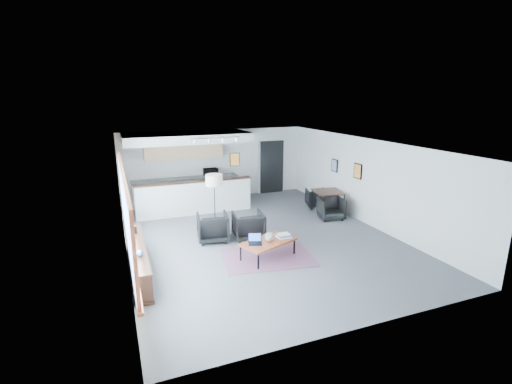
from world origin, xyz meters
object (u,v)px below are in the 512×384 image
object	(u,v)px
floor_lamp	(214,182)
dining_chair_far	(316,198)
book_stack	(284,236)
dining_chair_near	(331,209)
laptop	(255,240)
armchair_right	(248,224)
microwave	(211,171)
dining_table	(328,193)
armchair_left	(213,226)
coffee_table	(268,242)
ceramic_pot	(269,237)

from	to	relation	value
floor_lamp	dining_chair_far	world-z (taller)	floor_lamp
book_stack	dining_chair_near	xyz separation A→B (m)	(2.57, 1.90, -0.16)
floor_lamp	dining_chair_far	distance (m)	4.32
laptop	floor_lamp	world-z (taller)	floor_lamp
armchair_right	dining_chair_near	xyz separation A→B (m)	(3.04, 0.63, -0.09)
armchair_right	microwave	distance (m)	4.19
dining_table	armchair_left	bearing A→B (deg)	-167.35
laptop	armchair_right	xyz separation A→B (m)	(0.32, 1.34, -0.09)
armchair_right	coffee_table	bearing A→B (deg)	97.73
dining_table	ceramic_pot	bearing A→B (deg)	-141.61
floor_lamp	microwave	xyz separation A→B (m)	(0.73, 3.22, -0.36)
ceramic_pot	floor_lamp	distance (m)	2.57
dining_table	dining_chair_near	world-z (taller)	dining_table
book_stack	armchair_right	size ratio (longest dim) A/B	0.41
dining_chair_near	armchair_right	bearing A→B (deg)	-156.47
book_stack	dining_table	world-z (taller)	dining_table
armchair_left	dining_chair_near	xyz separation A→B (m)	(3.98, 0.40, -0.09)
dining_chair_near	armchair_left	bearing A→B (deg)	-162.37
book_stack	armchair_right	xyz separation A→B (m)	(-0.47, 1.27, -0.07)
laptop	armchair_left	xyz separation A→B (m)	(-0.62, 1.56, -0.09)
armchair_left	dining_chair_far	size ratio (longest dim) A/B	1.42
dining_chair_near	microwave	size ratio (longest dim) A/B	1.28
floor_lamp	dining_chair_near	xyz separation A→B (m)	(3.73, -0.29, -1.13)
coffee_table	dining_table	distance (m)	4.10
laptop	coffee_table	bearing A→B (deg)	17.51
ceramic_pot	armchair_left	bearing A→B (deg)	121.28
coffee_table	dining_chair_near	size ratio (longest dim) A/B	2.31
book_stack	floor_lamp	bearing A→B (deg)	117.83
coffee_table	dining_chair_far	xyz separation A→B (m)	(3.30, 3.37, -0.11)
armchair_left	floor_lamp	size ratio (longest dim) A/B	0.50
armchair_left	microwave	world-z (taller)	microwave
dining_chair_near	microwave	world-z (taller)	microwave
book_stack	microwave	size ratio (longest dim) A/B	0.67
laptop	book_stack	xyz separation A→B (m)	(0.79, 0.07, -0.02)
ceramic_pot	dining_chair_near	world-z (taller)	ceramic_pot
book_stack	dining_chair_near	bearing A→B (deg)	36.37
coffee_table	microwave	xyz separation A→B (m)	(0.02, 5.47, 0.70)
armchair_right	dining_table	size ratio (longest dim) A/B	0.79
laptop	book_stack	bearing A→B (deg)	22.41
ceramic_pot	dining_chair_far	bearing A→B (deg)	46.09
armchair_left	microwave	bearing A→B (deg)	-95.64
dining_chair_far	armchair_right	bearing A→B (deg)	47.93
ceramic_pot	armchair_right	world-z (taller)	armchair_right
armchair_right	dining_table	world-z (taller)	armchair_right
ceramic_pot	dining_chair_near	size ratio (longest dim) A/B	0.37
dining_table	dining_chair_far	world-z (taller)	dining_table
ceramic_pot	book_stack	xyz separation A→B (m)	(0.43, 0.11, -0.07)
armchair_left	book_stack	bearing A→B (deg)	141.80
dining_chair_far	floor_lamp	bearing A→B (deg)	32.01
microwave	book_stack	bearing A→B (deg)	-87.19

